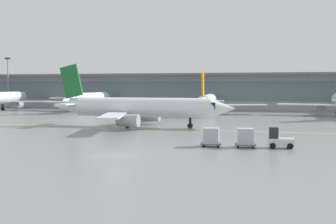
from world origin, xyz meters
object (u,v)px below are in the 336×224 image
(baggage_tug, at_px, (279,139))
(apron_light_mast_0, at_px, (8,80))
(taxiing_regional_jet, at_px, (140,108))
(cargo_dolly_lead, at_px, (246,137))
(gate_airplane_1, at_px, (89,99))
(gate_airplane_2, at_px, (207,101))
(cargo_dolly_trailing, at_px, (211,136))

(baggage_tug, bearing_deg, apron_light_mast_0, 133.93)
(taxiing_regional_jet, bearing_deg, cargo_dolly_lead, -45.51)
(gate_airplane_1, height_order, gate_airplane_2, gate_airplane_1)
(taxiing_regional_jet, relative_size, cargo_dolly_lead, 13.21)
(taxiing_regional_jet, distance_m, baggage_tug, 27.60)
(gate_airplane_1, relative_size, taxiing_regional_jet, 1.02)
(taxiing_regional_jet, bearing_deg, baggage_tug, -40.10)
(taxiing_regional_jet, relative_size, apron_light_mast_0, 2.04)
(baggage_tug, relative_size, apron_light_mast_0, 0.19)
(gate_airplane_2, relative_size, cargo_dolly_lead, 12.72)
(gate_airplane_2, bearing_deg, cargo_dolly_trailing, -175.01)
(gate_airplane_2, bearing_deg, cargo_dolly_lead, -171.24)
(cargo_dolly_trailing, bearing_deg, cargo_dolly_lead, 0.00)
(cargo_dolly_trailing, bearing_deg, gate_airplane_1, 120.13)
(gate_airplane_1, distance_m, cargo_dolly_trailing, 68.85)
(gate_airplane_2, distance_m, baggage_tug, 54.11)
(gate_airplane_2, relative_size, taxiing_regional_jet, 0.96)
(apron_light_mast_0, bearing_deg, baggage_tug, -41.30)
(gate_airplane_1, relative_size, cargo_dolly_trailing, 13.49)
(gate_airplane_2, xyz_separation_m, cargo_dolly_trailing, (9.01, -52.28, -1.76))
(taxiing_regional_jet, bearing_deg, cargo_dolly_trailing, -52.33)
(baggage_tug, xyz_separation_m, cargo_dolly_trailing, (-6.81, -0.57, 0.16))
(apron_light_mast_0, bearing_deg, cargo_dolly_lead, -42.66)
(taxiing_regional_jet, distance_m, apron_light_mast_0, 74.84)
(cargo_dolly_trailing, xyz_separation_m, apron_light_mast_0, (-69.98, 68.02, 6.83))
(cargo_dolly_lead, relative_size, apron_light_mast_0, 0.15)
(cargo_dolly_lead, height_order, apron_light_mast_0, apron_light_mast_0)
(gate_airplane_1, height_order, taxiing_regional_jet, gate_airplane_1)
(taxiing_regional_jet, xyz_separation_m, cargo_dolly_trailing, (13.78, -18.84, -1.87))
(cargo_dolly_lead, xyz_separation_m, apron_light_mast_0, (-73.49, 67.73, 6.83))
(gate_airplane_2, distance_m, cargo_dolly_trailing, 53.08)
(gate_airplane_1, bearing_deg, apron_light_mast_0, 66.76)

